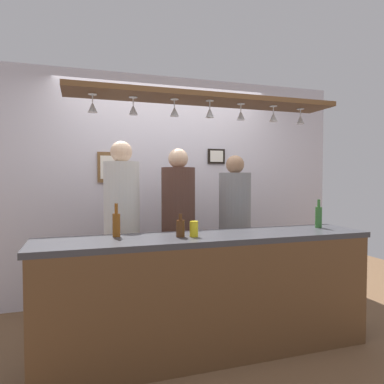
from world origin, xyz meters
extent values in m
plane|color=brown|center=(0.00, 0.00, 0.00)|extent=(8.00, 8.00, 0.00)
cube|color=silver|center=(0.00, 1.10, 1.30)|extent=(4.40, 0.06, 2.60)
cube|color=#38383D|center=(0.00, -0.35, 0.93)|extent=(2.70, 0.55, 0.04)
cube|color=brown|center=(0.00, -0.60, 0.46)|extent=(2.65, 0.04, 0.91)
cube|color=brown|center=(0.00, -0.30, 2.04)|extent=(2.20, 0.36, 0.04)
cylinder|color=silver|center=(-0.89, -0.29, 2.02)|extent=(0.06, 0.06, 0.00)
cylinder|color=silver|center=(-0.89, -0.29, 1.99)|extent=(0.01, 0.01, 0.06)
cone|color=silver|center=(-0.89, -0.29, 1.93)|extent=(0.07, 0.07, 0.08)
cylinder|color=silver|center=(-0.59, -0.29, 2.02)|extent=(0.06, 0.06, 0.00)
cylinder|color=silver|center=(-0.59, -0.29, 1.99)|extent=(0.01, 0.01, 0.06)
cone|color=silver|center=(-0.59, -0.29, 1.93)|extent=(0.07, 0.07, 0.08)
cylinder|color=silver|center=(-0.28, -0.32, 2.02)|extent=(0.06, 0.06, 0.00)
cylinder|color=silver|center=(-0.28, -0.32, 1.99)|extent=(0.01, 0.01, 0.06)
cone|color=silver|center=(-0.28, -0.32, 1.93)|extent=(0.07, 0.07, 0.08)
cylinder|color=silver|center=(0.00, -0.35, 2.02)|extent=(0.06, 0.06, 0.00)
cylinder|color=silver|center=(0.00, -0.35, 1.99)|extent=(0.01, 0.01, 0.06)
cone|color=silver|center=(0.00, -0.35, 1.93)|extent=(0.07, 0.07, 0.08)
cylinder|color=silver|center=(0.29, -0.32, 2.02)|extent=(0.06, 0.06, 0.00)
cylinder|color=silver|center=(0.29, -0.32, 1.99)|extent=(0.01, 0.01, 0.06)
cone|color=silver|center=(0.29, -0.32, 1.93)|extent=(0.07, 0.07, 0.08)
cylinder|color=silver|center=(0.59, -0.32, 2.02)|extent=(0.06, 0.06, 0.00)
cylinder|color=silver|center=(0.59, -0.32, 1.99)|extent=(0.01, 0.01, 0.06)
cone|color=silver|center=(0.59, -0.32, 1.93)|extent=(0.07, 0.07, 0.08)
cylinder|color=silver|center=(0.88, -0.29, 2.02)|extent=(0.06, 0.06, 0.00)
cylinder|color=silver|center=(0.88, -0.29, 1.99)|extent=(0.01, 0.01, 0.06)
cone|color=silver|center=(0.88, -0.29, 1.93)|extent=(0.07, 0.07, 0.08)
cube|color=#2D334C|center=(-0.60, 0.45, 0.42)|extent=(0.17, 0.18, 0.84)
cylinder|color=white|center=(-0.60, 0.45, 1.20)|extent=(0.34, 0.34, 0.73)
sphere|color=beige|center=(-0.60, 0.45, 1.66)|extent=(0.21, 0.21, 0.21)
cube|color=#2D334C|center=(-0.03, 0.45, 0.41)|extent=(0.17, 0.18, 0.81)
cylinder|color=brown|center=(-0.03, 0.45, 1.17)|extent=(0.34, 0.34, 0.71)
sphere|color=beige|center=(-0.03, 0.45, 1.61)|extent=(0.20, 0.20, 0.20)
cube|color=#2D334C|center=(0.59, 0.45, 0.39)|extent=(0.17, 0.18, 0.79)
cylinder|color=gray|center=(0.59, 0.45, 1.13)|extent=(0.34, 0.34, 0.68)
sphere|color=#9E7556|center=(0.59, 0.45, 1.56)|extent=(0.19, 0.19, 0.19)
cylinder|color=#336B2D|center=(1.10, -0.27, 1.05)|extent=(0.06, 0.06, 0.19)
cylinder|color=#336B2D|center=(1.10, -0.27, 1.18)|extent=(0.03, 0.03, 0.07)
cylinder|color=#512D14|center=(-0.24, -0.36, 1.02)|extent=(0.07, 0.07, 0.13)
cylinder|color=#512D14|center=(-0.24, -0.36, 1.11)|extent=(0.03, 0.03, 0.05)
cylinder|color=brown|center=(-0.72, -0.20, 1.05)|extent=(0.06, 0.06, 0.18)
cylinder|color=brown|center=(-0.72, -0.20, 1.18)|extent=(0.03, 0.03, 0.08)
cylinder|color=yellow|center=(-0.14, -0.39, 1.02)|extent=(0.07, 0.07, 0.12)
cube|color=black|center=(0.62, 1.06, 1.68)|extent=(0.22, 0.02, 0.18)
cube|color=white|center=(0.62, 1.05, 1.68)|extent=(0.17, 0.01, 0.14)
cube|color=brown|center=(-0.66, 1.06, 1.53)|extent=(0.26, 0.02, 0.34)
cube|color=white|center=(-0.66, 1.05, 1.53)|extent=(0.20, 0.01, 0.26)
camera|label=1|loc=(-0.99, -2.96, 1.42)|focal=32.78mm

